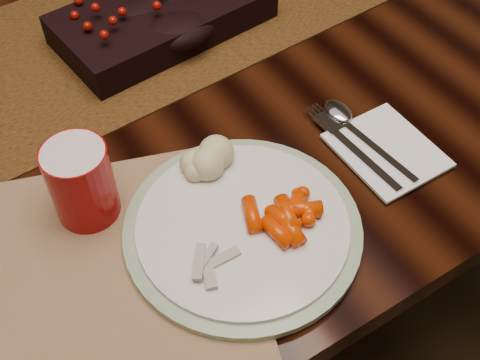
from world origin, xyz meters
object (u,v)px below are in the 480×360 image
dining_table (170,217)px  red_cup (82,183)px  placemat_main (32,301)px  napkin (387,150)px  turkey_shreds (213,259)px  centerpiece (163,12)px  mashed_potatoes (210,161)px  dinner_plate (243,227)px  baby_carrots (291,220)px

dining_table → red_cup: (-0.18, -0.20, 0.43)m
placemat_main → napkin: bearing=13.8°
turkey_shreds → centerpiece: bearing=69.5°
mashed_potatoes → turkey_shreds: bearing=-118.8°
dinner_plate → mashed_potatoes: size_ratio=3.63×
baby_carrots → red_cup: red_cup is taller
placemat_main → mashed_potatoes: (0.26, 0.04, 0.04)m
baby_carrots → red_cup: bearing=140.2°
placemat_main → turkey_shreds: turkey_shreds is taller
turkey_shreds → red_cup: red_cup is taller
centerpiece → baby_carrots: centerpiece is taller
dining_table → centerpiece: centerpiece is taller
placemat_main → dinner_plate: 0.25m
placemat_main → baby_carrots: (0.30, -0.08, 0.03)m
turkey_shreds → napkin: bearing=7.1°
mashed_potatoes → red_cup: red_cup is taller
dining_table → turkey_shreds: size_ratio=28.96×
dinner_plate → mashed_potatoes: (0.01, 0.09, 0.03)m
dining_table → centerpiece: 0.42m
dining_table → turkey_shreds: turkey_shreds is taller
baby_carrots → mashed_potatoes: size_ratio=1.24×
dining_table → baby_carrots: size_ratio=18.36×
turkey_shreds → red_cup: (-0.09, 0.16, 0.03)m
baby_carrots → red_cup: 0.25m
baby_carrots → dinner_plate: bearing=147.2°
baby_carrots → red_cup: size_ratio=0.93×
centerpiece → red_cup: 0.37m
centerpiece → turkey_shreds: bearing=-110.5°
centerpiece → red_cup: red_cup is taller
turkey_shreds → baby_carrots: bearing=-1.3°
baby_carrots → turkey_shreds: (-0.10, 0.00, -0.00)m
baby_carrots → napkin: baby_carrots is taller
centerpiece → mashed_potatoes: centerpiece is taller
centerpiece → placemat_main: centerpiece is taller
placemat_main → red_cup: red_cup is taller
centerpiece → baby_carrots: bearing=-97.6°
dining_table → turkey_shreds: 0.54m
mashed_potatoes → red_cup: (-0.15, 0.04, 0.02)m
mashed_potatoes → turkey_shreds: 0.13m
dining_table → red_cup: red_cup is taller
dinner_plate → baby_carrots: (0.05, -0.03, 0.02)m
centerpiece → turkey_shreds: centerpiece is taller
dining_table → baby_carrots: (0.01, -0.36, 0.40)m
baby_carrots → mashed_potatoes: (-0.04, 0.12, 0.01)m
dining_table → placemat_main: placemat_main is taller
dinner_plate → dining_table: bearing=83.7°
dinner_plate → turkey_shreds: 0.06m
placemat_main → napkin: 0.48m
dinner_plate → placemat_main: bearing=169.8°
dinner_plate → turkey_shreds: turkey_shreds is taller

